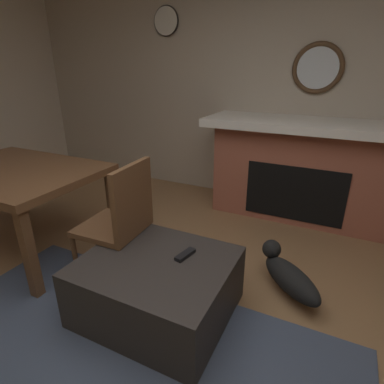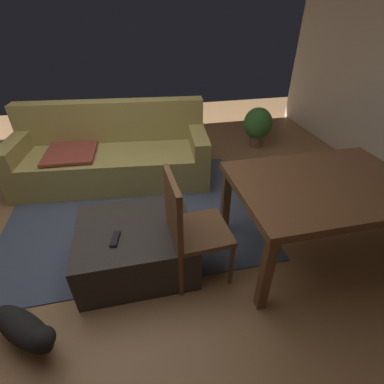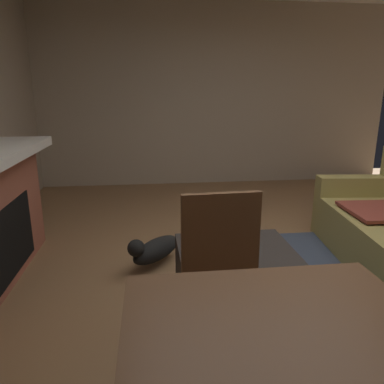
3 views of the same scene
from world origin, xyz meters
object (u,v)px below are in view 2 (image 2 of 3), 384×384
couch (113,155)px  dining_chair_west (188,224)px  tv_remote (115,239)px  small_dog (25,330)px  ottoman_coffee_table (137,245)px  potted_plant (258,125)px  dining_table (323,191)px

couch → dining_chair_west: size_ratio=2.54×
tv_remote → small_dog: bearing=-132.1°
ottoman_coffee_table → potted_plant: size_ratio=1.51×
tv_remote → potted_plant: bearing=57.6°
couch → tv_remote: bearing=-88.2°
couch → dining_table: 2.43m
potted_plant → ottoman_coffee_table: bearing=-133.7°
ottoman_coffee_table → small_dog: bearing=-143.0°
ottoman_coffee_table → dining_chair_west: (0.40, -0.19, 0.32)m
tv_remote → small_dog: (-0.59, -0.44, -0.26)m
couch → dining_chair_west: dining_chair_west is taller
dining_table → dining_chair_west: dining_chair_west is taller
dining_chair_west → potted_plant: size_ratio=1.53×
couch → potted_plant: bearing=14.1°
ottoman_coffee_table → dining_table: size_ratio=0.66×
dining_chair_west → tv_remote: bearing=172.5°
ottoman_coffee_table → tv_remote: tv_remote is taller
dining_table → dining_chair_west: (-1.09, -0.00, -0.14)m
tv_remote → dining_chair_west: dining_chair_west is taller
couch → small_dog: 2.15m
small_dog → potted_plant: bearing=44.1°
dining_chair_west → potted_plant: 2.75m
ottoman_coffee_table → dining_table: dining_table is taller
couch → ottoman_coffee_table: bearing=-82.7°
ottoman_coffee_table → potted_plant: 2.86m
couch → ottoman_coffee_table: (0.19, -1.52, -0.12)m
dining_table → potted_plant: bearing=78.2°
ottoman_coffee_table → potted_plant: potted_plant is taller
tv_remote → dining_table: bearing=9.3°
ottoman_coffee_table → tv_remote: 0.28m
couch → ottoman_coffee_table: 1.54m
couch → tv_remote: 1.64m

